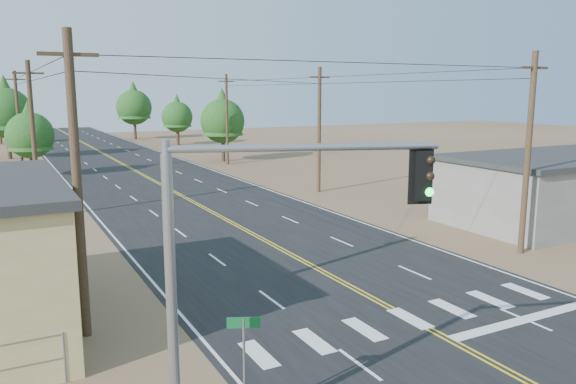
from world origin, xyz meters
TOP-DOWN VIEW (x-y plane):
  - road at (0.00, 30.00)m, footprint 15.00×200.00m
  - building_right at (19.00, 16.00)m, footprint 15.00×8.00m
  - utility_pole_left_near at (-10.50, 12.00)m, footprint 1.80×0.30m
  - utility_pole_left_mid at (-10.50, 32.00)m, footprint 1.80×0.30m
  - utility_pole_left_far at (-10.50, 52.00)m, footprint 1.80×0.30m
  - utility_pole_right_near at (10.50, 12.00)m, footprint 1.80×0.30m
  - utility_pole_right_mid at (10.50, 32.00)m, footprint 1.80×0.30m
  - utility_pole_right_far at (10.50, 52.00)m, footprint 1.80×0.30m
  - signal_mast_left at (-8.18, 3.60)m, footprint 5.49×2.19m
  - street_sign at (-7.80, 4.91)m, footprint 0.75×0.37m
  - tree_left_near at (-9.64, 51.55)m, footprint 4.38×4.38m
  - tree_left_mid at (-11.10, 69.30)m, footprint 6.07×6.07m
  - tree_right_near at (11.06, 54.77)m, footprint 5.12×5.12m
  - tree_right_mid at (12.42, 77.38)m, footprint 4.66×4.66m
  - tree_right_far at (9.00, 91.01)m, footprint 5.93×5.93m

SIDE VIEW (x-z plane):
  - road at x=0.00m, z-range 0.00..0.02m
  - street_sign at x=-7.80m, z-range 0.47..3.20m
  - building_right at x=19.00m, z-range 0.00..4.00m
  - tree_left_near at x=-9.64m, z-range 0.81..8.11m
  - tree_right_mid at x=12.42m, z-range 0.86..8.63m
  - signal_mast_left at x=-8.18m, z-range 1.25..8.38m
  - utility_pole_left_near at x=-10.50m, z-range 0.12..10.12m
  - utility_pole_left_mid at x=-10.50m, z-range 0.12..10.12m
  - utility_pole_left_far at x=-10.50m, z-range 0.12..10.12m
  - utility_pole_right_near at x=10.50m, z-range 0.12..10.12m
  - utility_pole_right_mid at x=10.50m, z-range 0.12..10.12m
  - utility_pole_right_far at x=10.50m, z-range 0.12..10.12m
  - tree_right_near at x=11.06m, z-range 0.95..9.49m
  - tree_right_far at x=9.00m, z-range 1.10..10.99m
  - tree_left_mid at x=-11.10m, z-range 1.13..11.25m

